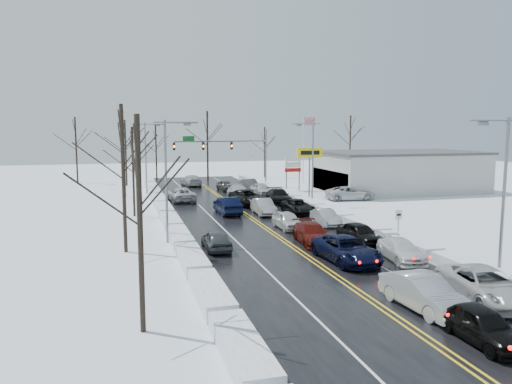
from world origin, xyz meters
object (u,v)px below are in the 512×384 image
object	(u,v)px
traffic_signal_mast	(231,149)
tires_plus_sign	(310,156)
queued_car_0	(481,342)
oncoming_car_0	(227,214)
flagpole	(305,144)
dealership_building	(399,171)

from	to	relation	value
traffic_signal_mast	tires_plus_sign	xyz separation A→B (m)	(7.05, -12.00, -0.49)
queued_car_0	oncoming_car_0	bearing A→B (deg)	96.20
traffic_signal_mast	oncoming_car_0	world-z (taller)	traffic_signal_mast
tires_plus_sign	queued_car_0	bearing A→B (deg)	-101.95
tires_plus_sign	flagpole	world-z (taller)	flagpole
queued_car_0	oncoming_car_0	size ratio (longest dim) A/B	0.81
tires_plus_sign	flagpole	size ratio (longest dim) A/B	0.60
tires_plus_sign	queued_car_0	distance (m)	41.80
tires_plus_sign	oncoming_car_0	size ratio (longest dim) A/B	1.16
dealership_building	oncoming_car_0	xyz separation A→B (m)	(-25.64, -11.16, -2.66)
flagpole	dealership_building	world-z (taller)	flagpole
traffic_signal_mast	dealership_building	distance (m)	23.01
traffic_signal_mast	dealership_building	size ratio (longest dim) A/B	0.65
tires_plus_sign	flagpole	bearing A→B (deg)	71.56
tires_plus_sign	queued_car_0	size ratio (longest dim) A/B	1.43
queued_car_0	oncoming_car_0	xyz separation A→B (m)	(-3.57, 31.45, 0.00)
traffic_signal_mast	oncoming_car_0	distance (m)	22.44
traffic_signal_mast	tires_plus_sign	size ratio (longest dim) A/B	2.21
flagpole	queued_car_0	distance (m)	56.51
oncoming_car_0	queued_car_0	bearing A→B (deg)	94.49
oncoming_car_0	dealership_building	bearing A→B (deg)	-158.46
dealership_building	tires_plus_sign	bearing A→B (deg)	-171.53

